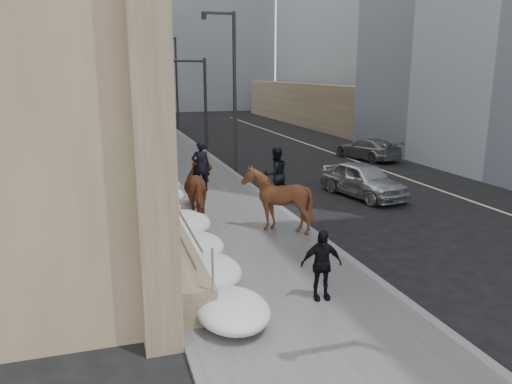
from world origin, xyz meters
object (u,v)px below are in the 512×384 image
pedestrian (321,265)px  mounted_horse_left (202,188)px  car_silver (363,180)px  car_grey (368,149)px  mounted_horse_right (276,196)px

pedestrian → mounted_horse_left: bearing=108.6°
car_silver → car_grey: (4.80, 8.12, -0.09)m
mounted_horse_right → car_grey: bearing=-140.9°
pedestrian → car_silver: pedestrian is taller
mounted_horse_right → car_silver: bearing=-155.8°
mounted_horse_left → car_grey: (11.99, 9.89, -0.62)m
mounted_horse_right → pedestrian: mounted_horse_right is taller
mounted_horse_right → car_silver: (5.11, 3.55, -0.53)m
mounted_horse_left → pedestrian: (1.37, -6.83, -0.32)m
mounted_horse_left → pedestrian: size_ratio=1.68×
mounted_horse_left → car_silver: mounted_horse_left is taller
mounted_horse_left → car_silver: bearing=-164.6°
mounted_horse_left → car_grey: mounted_horse_left is taller
car_grey → pedestrian: bearing=43.1°
car_silver → car_grey: bearing=48.1°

